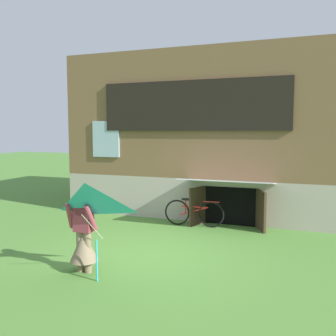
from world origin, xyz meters
TOP-DOWN VIEW (x-y plane):
  - ground_plane at (0.00, 0.00)m, footprint 60.00×60.00m
  - log_house at (0.00, 5.77)m, footprint 8.26×6.66m
  - person at (-0.73, -1.43)m, footprint 0.60×0.52m
  - kite at (-0.31, -2.02)m, footprint 1.17×1.14m
  - bicycle_red at (0.21, 2.49)m, footprint 1.66×0.14m

SIDE VIEW (x-z plane):
  - ground_plane at x=0.00m, z-range 0.00..0.00m
  - bicycle_red at x=0.21m, z-range -0.01..0.74m
  - person at x=-0.73m, z-range -0.12..1.38m
  - kite at x=-0.31m, z-range 0.47..2.10m
  - log_house at x=0.00m, z-range 0.00..4.94m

